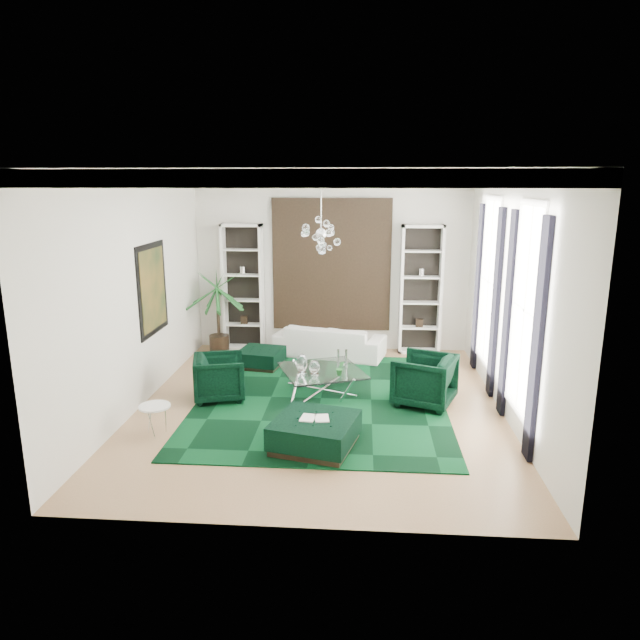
# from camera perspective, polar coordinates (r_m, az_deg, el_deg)

# --- Properties ---
(floor) EXTENTS (6.00, 7.00, 0.02)m
(floor) POSITION_cam_1_polar(r_m,az_deg,el_deg) (9.72, -0.03, -8.63)
(floor) COLOR tan
(floor) RESTS_ON ground
(ceiling) EXTENTS (6.00, 7.00, 0.02)m
(ceiling) POSITION_cam_1_polar(r_m,az_deg,el_deg) (9.00, -0.04, 14.52)
(ceiling) COLOR white
(ceiling) RESTS_ON ground
(wall_back) EXTENTS (6.00, 0.02, 3.80)m
(wall_back) POSITION_cam_1_polar(r_m,az_deg,el_deg) (12.62, 1.17, 5.55)
(wall_back) COLOR silver
(wall_back) RESTS_ON ground
(wall_front) EXTENTS (6.00, 0.02, 3.80)m
(wall_front) POSITION_cam_1_polar(r_m,az_deg,el_deg) (5.78, -2.66, -4.19)
(wall_front) COLOR silver
(wall_front) RESTS_ON ground
(wall_left) EXTENTS (0.02, 7.00, 3.80)m
(wall_left) POSITION_cam_1_polar(r_m,az_deg,el_deg) (9.86, -17.78, 2.63)
(wall_left) COLOR silver
(wall_left) RESTS_ON ground
(wall_right) EXTENTS (0.02, 7.00, 3.80)m
(wall_right) POSITION_cam_1_polar(r_m,az_deg,el_deg) (9.43, 18.53, 2.10)
(wall_right) COLOR silver
(wall_right) RESTS_ON ground
(crown_molding) EXTENTS (6.00, 7.00, 0.18)m
(crown_molding) POSITION_cam_1_polar(r_m,az_deg,el_deg) (9.00, -0.04, 13.82)
(crown_molding) COLOR white
(crown_molding) RESTS_ON ceiling
(ceiling_medallion) EXTENTS (0.90, 0.90, 0.05)m
(ceiling_medallion) POSITION_cam_1_polar(r_m,az_deg,el_deg) (9.30, 0.11, 14.24)
(ceiling_medallion) COLOR white
(ceiling_medallion) RESTS_ON ceiling
(tapestry) EXTENTS (2.50, 0.06, 2.80)m
(tapestry) POSITION_cam_1_polar(r_m,az_deg,el_deg) (12.57, 1.16, 5.51)
(tapestry) COLOR black
(tapestry) RESTS_ON wall_back
(shelving_left) EXTENTS (0.90, 0.38, 2.80)m
(shelving_left) POSITION_cam_1_polar(r_m,az_deg,el_deg) (12.76, -7.68, 3.24)
(shelving_left) COLOR white
(shelving_left) RESTS_ON floor
(shelving_right) EXTENTS (0.90, 0.38, 2.80)m
(shelving_right) POSITION_cam_1_polar(r_m,az_deg,el_deg) (12.55, 10.04, 2.98)
(shelving_right) COLOR white
(shelving_right) RESTS_ON floor
(painting) EXTENTS (0.04, 1.30, 1.60)m
(painting) POSITION_cam_1_polar(r_m,az_deg,el_deg) (10.40, -16.34, 2.99)
(painting) COLOR black
(painting) RESTS_ON wall_left
(window_near) EXTENTS (0.03, 1.10, 2.90)m
(window_near) POSITION_cam_1_polar(r_m,az_deg,el_deg) (8.58, 19.83, 0.91)
(window_near) COLOR white
(window_near) RESTS_ON wall_right
(curtain_near_a) EXTENTS (0.07, 0.30, 3.25)m
(curtain_near_a) POSITION_cam_1_polar(r_m,az_deg,el_deg) (7.90, 20.90, -2.09)
(curtain_near_a) COLOR black
(curtain_near_a) RESTS_ON floor
(curtain_near_b) EXTENTS (0.07, 0.30, 3.25)m
(curtain_near_b) POSITION_cam_1_polar(r_m,az_deg,el_deg) (9.36, 18.26, 0.47)
(curtain_near_b) COLOR black
(curtain_near_b) RESTS_ON floor
(window_far) EXTENTS (0.03, 1.10, 2.90)m
(window_far) POSITION_cam_1_polar(r_m,az_deg,el_deg) (10.87, 16.55, 3.68)
(window_far) COLOR white
(window_far) RESTS_ON wall_right
(curtain_far_a) EXTENTS (0.07, 0.30, 3.25)m
(curtain_far_a) POSITION_cam_1_polar(r_m,az_deg,el_deg) (10.15, 17.16, 1.54)
(curtain_far_a) COLOR black
(curtain_far_a) RESTS_ON floor
(curtain_far_b) EXTENTS (0.07, 0.30, 3.25)m
(curtain_far_b) POSITION_cam_1_polar(r_m,az_deg,el_deg) (11.65, 15.51, 3.14)
(curtain_far_b) COLOR black
(curtain_far_b) RESTS_ON floor
(rug) EXTENTS (4.20, 5.00, 0.02)m
(rug) POSITION_cam_1_polar(r_m,az_deg,el_deg) (9.99, 0.10, -7.87)
(rug) COLOR black
(rug) RESTS_ON floor
(sofa) EXTENTS (2.48, 1.44, 0.68)m
(sofa) POSITION_cam_1_polar(r_m,az_deg,el_deg) (12.30, 0.97, -2.10)
(sofa) COLOR white
(sofa) RESTS_ON floor
(armchair_left) EXTENTS (1.04, 1.02, 0.78)m
(armchair_left) POSITION_cam_1_polar(r_m,az_deg,el_deg) (10.03, -10.01, -5.67)
(armchair_left) COLOR black
(armchair_left) RESTS_ON floor
(armchair_right) EXTENTS (1.23, 1.21, 0.87)m
(armchair_right) POSITION_cam_1_polar(r_m,az_deg,el_deg) (9.78, 10.39, -5.93)
(armchair_right) COLOR black
(armchair_right) RESTS_ON floor
(coffee_table) EXTENTS (1.71, 1.71, 0.45)m
(coffee_table) POSITION_cam_1_polar(r_m,az_deg,el_deg) (10.14, 0.20, -6.22)
(coffee_table) COLOR white
(coffee_table) RESTS_ON floor
(ottoman_side) EXTENTS (0.96, 0.96, 0.37)m
(ottoman_side) POSITION_cam_1_polar(r_m,az_deg,el_deg) (11.68, -5.92, -3.81)
(ottoman_side) COLOR black
(ottoman_side) RESTS_ON floor
(ottoman_front) EXTENTS (1.32, 1.32, 0.44)m
(ottoman_front) POSITION_cam_1_polar(r_m,az_deg,el_deg) (8.20, -0.51, -11.24)
(ottoman_front) COLOR black
(ottoman_front) RESTS_ON floor
(book) EXTENTS (0.41, 0.27, 0.03)m
(book) POSITION_cam_1_polar(r_m,az_deg,el_deg) (8.11, -0.51, -9.75)
(book) COLOR white
(book) RESTS_ON ottoman_front
(side_table) EXTENTS (0.61, 0.61, 0.45)m
(side_table) POSITION_cam_1_polar(r_m,az_deg,el_deg) (8.93, -16.13, -9.62)
(side_table) COLOR white
(side_table) RESTS_ON floor
(palm) EXTENTS (1.53, 1.53, 2.35)m
(palm) POSITION_cam_1_polar(r_m,az_deg,el_deg) (12.57, -10.22, 1.95)
(palm) COLOR #206428
(palm) RESTS_ON floor
(chandelier) EXTENTS (0.78, 0.78, 0.65)m
(chandelier) POSITION_cam_1_polar(r_m,az_deg,el_deg) (9.33, 0.10, 8.58)
(chandelier) COLOR white
(chandelier) RESTS_ON ceiling
(table_plant) EXTENTS (0.17, 0.15, 0.26)m
(table_plant) POSITION_cam_1_polar(r_m,az_deg,el_deg) (9.75, 2.03, -4.83)
(table_plant) COLOR #206428
(table_plant) RESTS_ON coffee_table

